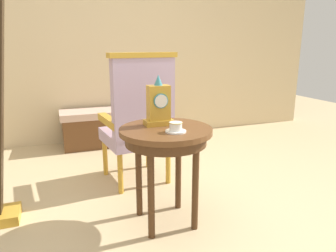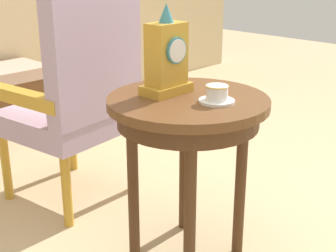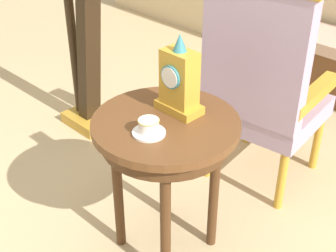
{
  "view_description": "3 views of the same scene",
  "coord_description": "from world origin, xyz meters",
  "views": [
    {
      "loc": [
        -0.63,
        -1.81,
        1.19
      ],
      "look_at": [
        0.07,
        0.15,
        0.66
      ],
      "focal_mm": 33.51,
      "sensor_mm": 36.0,
      "label": 1
    },
    {
      "loc": [
        -1.28,
        -1.12,
        1.18
      ],
      "look_at": [
        -0.04,
        0.09,
        0.56
      ],
      "focal_mm": 52.49,
      "sensor_mm": 36.0,
      "label": 2
    },
    {
      "loc": [
        1.19,
        -1.11,
        1.66
      ],
      "look_at": [
        -0.02,
        0.09,
        0.61
      ],
      "focal_mm": 51.03,
      "sensor_mm": 36.0,
      "label": 3
    }
  ],
  "objects": [
    {
      "name": "armchair",
      "position": [
        0.01,
        0.71,
        0.59
      ],
      "size": [
        0.61,
        0.6,
        1.14
      ],
      "color": "#B299B7",
      "rests_on": "ground"
    },
    {
      "name": "side_table",
      "position": [
        0.02,
        0.04,
        0.58
      ],
      "size": [
        0.61,
        0.61,
        0.67
      ],
      "color": "brown",
      "rests_on": "ground"
    },
    {
      "name": "mantel_clock",
      "position": [
        -0.0,
        0.13,
        0.81
      ],
      "size": [
        0.19,
        0.11,
        0.34
      ],
      "color": "gold",
      "rests_on": "side_table"
    },
    {
      "name": "teacup_left",
      "position": [
        0.04,
        -0.08,
        0.7
      ],
      "size": [
        0.13,
        0.13,
        0.06
      ],
      "color": "white",
      "rests_on": "side_table"
    }
  ]
}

